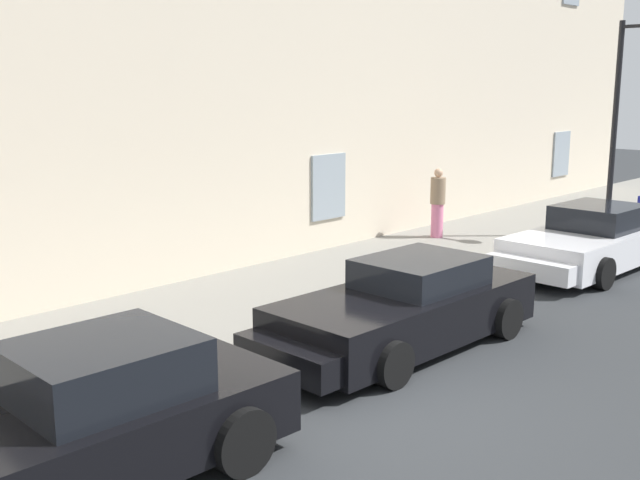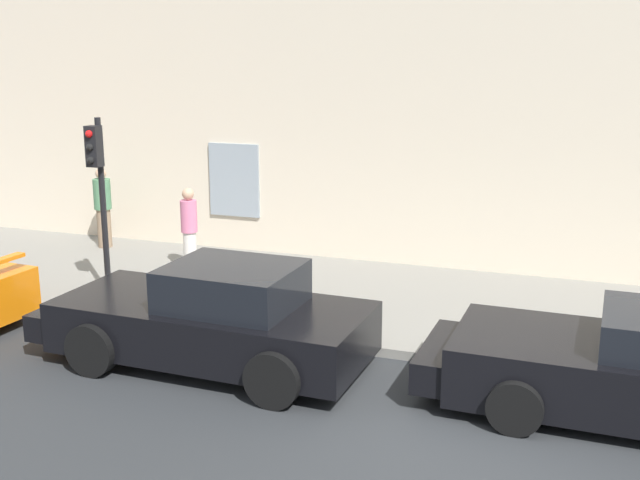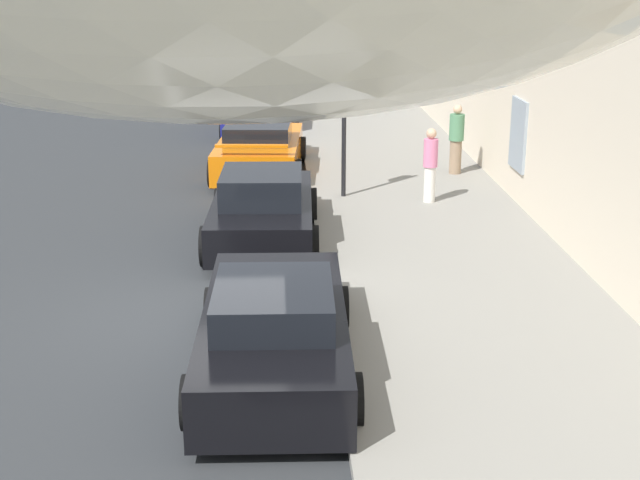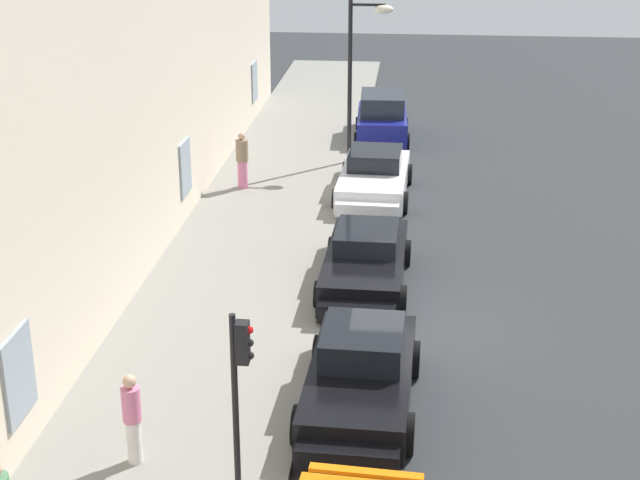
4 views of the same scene
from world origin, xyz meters
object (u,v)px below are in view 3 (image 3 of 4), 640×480
at_px(hatchback_parked, 255,107).
at_px(pedestrian_strolling, 430,164).
at_px(pedestrian_admiring, 456,139).
at_px(sportscar_red_lead, 260,149).
at_px(traffic_light, 340,102).
at_px(sportscar_yellow_flank, 263,208).
at_px(sportscar_white_middle, 275,326).

xyz_separation_m(hatchback_parked, pedestrian_strolling, (8.94, 3.91, 0.16)).
bearing_deg(pedestrian_admiring, pedestrian_strolling, -22.40).
distance_m(sportscar_red_lead, pedestrian_strolling, 5.12).
relative_size(traffic_light, pedestrian_admiring, 1.80).
relative_size(sportscar_red_lead, hatchback_parked, 1.22).
relative_size(traffic_light, pedestrian_strolling, 1.89).
distance_m(hatchback_parked, pedestrian_admiring, 8.05).
xyz_separation_m(sportscar_yellow_flank, pedestrian_strolling, (-2.15, 3.54, 0.33)).
bearing_deg(sportscar_white_middle, traffic_light, 170.14).
bearing_deg(sportscar_red_lead, sportscar_white_middle, 1.81).
bearing_deg(sportscar_white_middle, hatchback_parked, -177.99).
relative_size(sportscar_yellow_flank, hatchback_parked, 1.17).
bearing_deg(traffic_light, sportscar_red_lead, -148.85).
xyz_separation_m(traffic_light, pedestrian_strolling, (0.58, 1.89, -1.25)).
bearing_deg(sportscar_yellow_flank, pedestrian_strolling, 121.19).
height_order(sportscar_yellow_flank, traffic_light, traffic_light).
relative_size(sportscar_yellow_flank, pedestrian_strolling, 2.95).
bearing_deg(hatchback_parked, sportscar_red_lead, 2.41).
relative_size(sportscar_yellow_flank, pedestrian_admiring, 2.81).
relative_size(sportscar_white_middle, pedestrian_strolling, 3.09).
bearing_deg(pedestrian_admiring, sportscar_white_middle, -23.19).
bearing_deg(sportscar_yellow_flank, hatchback_parked, -178.11).
distance_m(sportscar_yellow_flank, pedestrian_strolling, 4.16).
bearing_deg(pedestrian_strolling, traffic_light, -107.06).
relative_size(sportscar_red_lead, pedestrian_admiring, 2.93).
relative_size(sportscar_red_lead, sportscar_yellow_flank, 1.04).
bearing_deg(hatchback_parked, pedestrian_strolling, 23.62).
bearing_deg(pedestrian_strolling, sportscar_yellow_flank, -58.81).
xyz_separation_m(hatchback_parked, traffic_light, (8.36, 2.02, 1.41)).
distance_m(sportscar_red_lead, hatchback_parked, 5.41).
distance_m(sportscar_yellow_flank, pedestrian_admiring, 6.65).
relative_size(hatchback_parked, pedestrian_strolling, 2.51).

